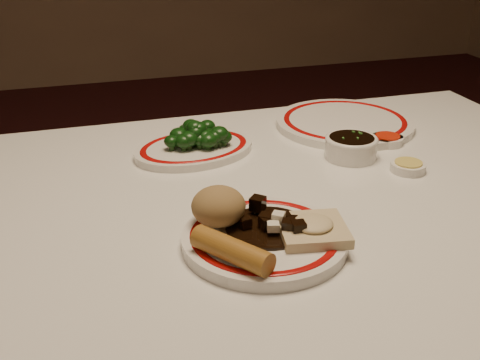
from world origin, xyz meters
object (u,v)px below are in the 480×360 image
dining_table (300,241)px  main_plate (264,239)px  spring_roll (232,250)px  fried_wonton (313,228)px  broccoli_plate (194,149)px  soy_bowl (351,148)px  broccoli_pile (198,134)px  rice_mound (219,206)px  stirfry_heap (268,223)px

dining_table → main_plate: 0.21m
dining_table → spring_roll: 0.29m
main_plate → fried_wonton: size_ratio=2.58×
dining_table → fried_wonton: bearing=-107.3°
broccoli_plate → soy_bowl: (0.28, -0.11, 0.01)m
broccoli_plate → broccoli_pile: bearing=10.7°
spring_roll → rice_mound: bearing=50.2°
broccoli_pile → spring_roll: bearing=-97.4°
fried_wonton → stirfry_heap: (-0.06, 0.04, -0.00)m
rice_mound → broccoli_plate: size_ratio=0.29×
rice_mound → broccoli_pile: size_ratio=0.60×
dining_table → main_plate: main_plate is taller
rice_mound → soy_bowl: bearing=33.1°
rice_mound → stirfry_heap: 0.08m
dining_table → broccoli_plate: broccoli_plate is taller
fried_wonton → broccoli_plate: fried_wonton is taller
broccoli_plate → soy_bowl: size_ratio=2.80×
stirfry_heap → dining_table: bearing=49.6°
fried_wonton → broccoli_pile: bearing=100.8°
stirfry_heap → broccoli_plate: size_ratio=0.45×
rice_mound → broccoli_plate: bearing=83.5°
soy_bowl → broccoli_pile: bearing=157.8°
dining_table → broccoli_pile: size_ratio=9.05×
spring_roll → soy_bowl: spring_roll is taller
main_plate → spring_roll: 0.09m
dining_table → spring_roll: bearing=-133.2°
broccoli_plate → fried_wonton: bearing=-77.9°
dining_table → rice_mound: rice_mound is taller
rice_mound → broccoli_pile: 0.32m
broccoli_pile → broccoli_plate: bearing=-169.3°
rice_mound → fried_wonton: size_ratio=0.73×
dining_table → soy_bowl: bearing=38.6°
dining_table → stirfry_heap: 0.20m
broccoli_plate → soy_bowl: bearing=-21.3°
stirfry_heap → soy_bowl: bearing=43.6°
spring_roll → broccoli_pile: (0.05, 0.42, 0.00)m
main_plate → stirfry_heap: (0.01, 0.01, 0.02)m
fried_wonton → stirfry_heap: size_ratio=0.88×
broccoli_pile → main_plate: bearing=-88.5°
rice_mound → spring_roll: bearing=-95.5°
spring_roll → stirfry_heap: bearing=7.9°
dining_table → fried_wonton: size_ratio=10.96×
dining_table → rice_mound: 0.24m
dining_table → stirfry_heap: bearing=-130.4°
broccoli_plate → soy_bowl: soy_bowl is taller
spring_roll → fried_wonton: bearing=-20.4°
spring_roll → broccoli_plate: bearing=49.4°
soy_bowl → broccoli_plate: bearing=158.7°
main_plate → stirfry_heap: bearing=55.4°
dining_table → spring_roll: spring_roll is taller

